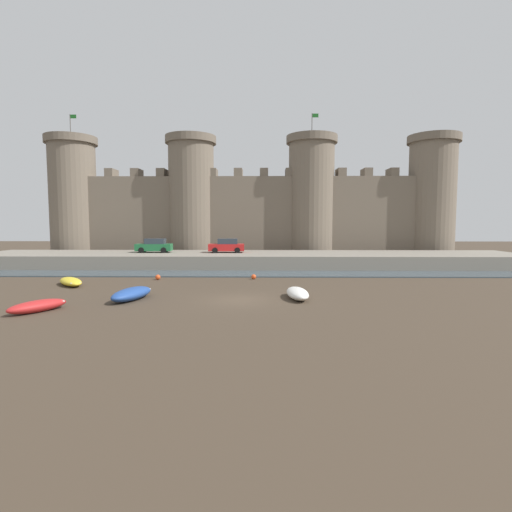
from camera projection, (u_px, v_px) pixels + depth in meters
ground_plane at (239, 300)px, 25.68m from camera, size 160.00×160.00×0.00m
water_channel at (247, 274)px, 38.41m from camera, size 80.00×4.50×0.10m
quay_road at (249, 260)px, 45.57m from camera, size 61.15×10.00×1.50m
castle at (251, 205)px, 54.64m from camera, size 56.01×6.86×19.60m
rowboat_foreground_left at (132, 294)px, 25.71m from camera, size 2.43×4.14×0.80m
rowboat_foreground_right at (297, 293)px, 26.14m from camera, size 1.65×3.67×0.70m
rowboat_midflat_centre at (71, 281)px, 31.61m from camera, size 3.50×3.92×0.62m
rowboat_midflat_left at (38, 306)px, 22.27m from camera, size 2.67×3.35×0.66m
mooring_buoy_off_centre at (158, 277)px, 34.77m from camera, size 0.45×0.45×0.45m
mooring_buoy_near_channel at (254, 277)px, 35.14m from camera, size 0.43×0.43×0.43m
car_quay_west at (154, 246)px, 46.35m from camera, size 4.16×2.00×1.62m
car_quay_east at (227, 246)px, 46.19m from camera, size 4.16×2.00×1.62m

